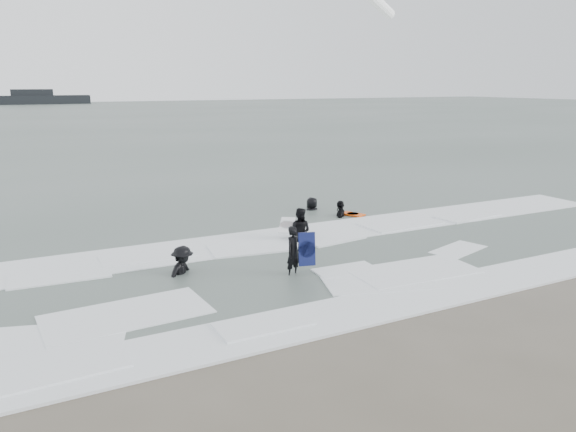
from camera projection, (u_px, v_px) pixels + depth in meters
name	position (u px, v px, depth m)	size (l,w,h in m)	color
ground	(374.00, 297.00, 14.61)	(320.00, 320.00, 0.00)	brown
sea	(63.00, 119.00, 84.10)	(320.00, 320.00, 0.00)	#47544C
surfer_centre	(294.00, 276.00, 16.15)	(0.55, 0.36, 1.50)	black
surfer_wading	(300.00, 240.00, 19.84)	(0.84, 0.65, 1.73)	black
surfer_breaker	(183.00, 276.00, 16.20)	(1.12, 0.64, 1.74)	black
surfer_right_near	(340.00, 217.00, 23.25)	(1.09, 0.45, 1.86)	black
surfer_right_far	(312.00, 211.00, 24.38)	(0.85, 0.56, 1.75)	black
surf_foam	(306.00, 257.00, 17.82)	(30.03, 9.06, 0.09)	white
bodyboards	(318.00, 227.00, 19.67)	(5.97, 6.40, 1.25)	#0E1545
vessel_horizon	(32.00, 99.00, 142.96)	(27.58, 4.93, 3.74)	black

